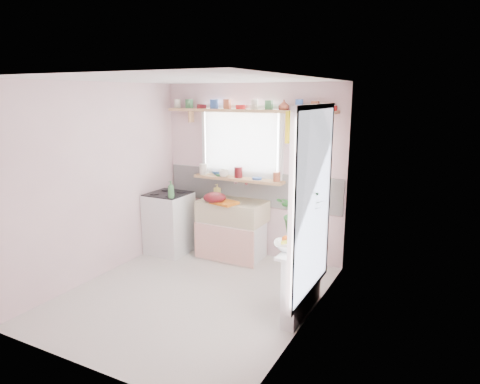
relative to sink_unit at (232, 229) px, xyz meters
The scene contains 19 objects.
room 1.31m from the sink_unit, 28.17° to the right, with size 3.20×3.20×3.20m.
sink_unit is the anchor object (origin of this frame).
cooker 0.98m from the sink_unit, 165.62° to the right, with size 0.58×0.58×0.93m.
radiator_ledge 1.82m from the sink_unit, 37.05° to the right, with size 0.22×0.95×0.78m.
windowsill 0.73m from the sink_unit, 90.00° to the left, with size 1.40×0.22×0.04m, color tan.
pine_shelf 1.70m from the sink_unit, 49.64° to the left, with size 2.52×0.24×0.04m, color tan.
shelf_crockery 1.77m from the sink_unit, 58.75° to the left, with size 2.47×0.11×0.12m.
sill_crockery 0.81m from the sink_unit, 90.00° to the left, with size 1.35×0.11×0.12m.
dish_tray 0.48m from the sink_unit, 96.86° to the right, with size 0.35×0.26×0.03m, color #CA6312.
colander 0.56m from the sink_unit, 132.55° to the right, with size 0.32×0.32×0.15m, color #5B0F15.
jade_plant 1.75m from the sink_unit, 33.59° to the right, with size 0.54×0.47×0.60m, color #2A6628.
fruit_bowl 1.91m from the sink_unit, 43.33° to the right, with size 0.32×0.32×0.08m, color white.
herb_pot 1.85m from the sink_unit, 34.66° to the right, with size 0.11×0.08×0.21m, color #286429.
soap_bottle_sink 0.66m from the sink_unit, 150.92° to the left, with size 0.08×0.08×0.17m, color #FAE36F.
sill_cup 0.82m from the sink_unit, 148.58° to the left, with size 0.13×0.13×0.11m, color white.
sill_bowl 0.88m from the sink_unit, 146.51° to the left, with size 0.19×0.19×0.06m, color #376AB5.
shelf_vase 1.92m from the sink_unit, ahead, with size 0.13×0.13×0.13m, color #9A452F.
cooker_bottle 1.05m from the sink_unit, 147.59° to the right, with size 0.09×0.09×0.24m, color #458B4C.
fruit 1.92m from the sink_unit, 43.07° to the right, with size 0.20×0.14×0.10m.
Camera 1 is at (2.67, -3.93, 2.34)m, focal length 32.00 mm.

